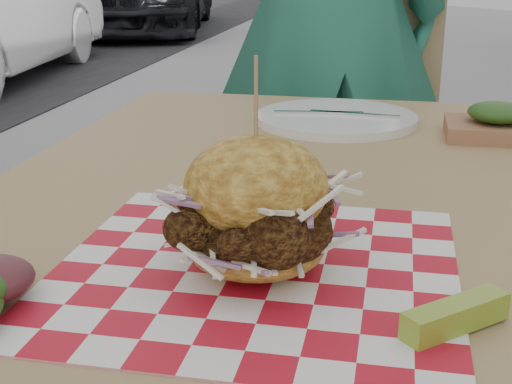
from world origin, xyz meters
TOP-DOWN VIEW (x-y plane):
  - diner at (-0.41, 0.81)m, footprint 0.74×0.59m
  - patio_table at (-0.32, -0.21)m, footprint 0.80×1.20m
  - patio_chair at (-0.34, 0.85)m, footprint 0.49×0.50m
  - paper_liner at (-0.34, -0.41)m, footprint 0.36×0.36m
  - sandwich at (-0.34, -0.41)m, footprint 0.17×0.17m
  - pickle_spear at (-0.17, -0.49)m, footprint 0.08×0.08m
  - place_setting at (-0.32, 0.18)m, footprint 0.27×0.27m
  - kraft_tray at (-0.07, 0.13)m, footprint 0.15×0.12m

SIDE VIEW (x-z plane):
  - patio_chair at x=-0.34m, z-range 0.08..1.03m
  - patio_table at x=-0.32m, z-range 0.30..1.05m
  - paper_liner at x=-0.34m, z-range 0.75..0.75m
  - place_setting at x=-0.32m, z-range 0.75..0.77m
  - pickle_spear at x=-0.17m, z-range 0.75..0.77m
  - kraft_tray at x=-0.07m, z-range 0.74..0.80m
  - sandwich at x=-0.34m, z-range 0.71..0.90m
  - diner at x=-0.41m, z-range 0.00..1.78m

